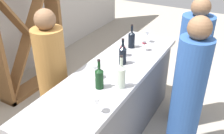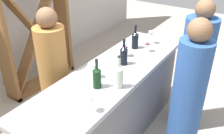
# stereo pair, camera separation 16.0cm
# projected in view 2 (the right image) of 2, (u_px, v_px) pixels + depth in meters

# --- Properties ---
(bar_counter) EXTENTS (2.29, 0.66, 0.94)m
(bar_counter) POSITION_uv_depth(u_px,v_px,m) (112.00, 107.00, 2.81)
(bar_counter) COLOR slate
(bar_counter) RESTS_ON ground
(wine_rack) EXTENTS (1.20, 0.28, 1.75)m
(wine_rack) POSITION_uv_depth(u_px,v_px,m) (36.00, 32.00, 3.73)
(wine_rack) COLOR brown
(wine_rack) RESTS_ON ground
(wine_bottle_leftmost_dark_green) EXTENTS (0.08, 0.08, 0.29)m
(wine_bottle_leftmost_dark_green) POSITION_uv_depth(u_px,v_px,m) (97.00, 77.00, 2.27)
(wine_bottle_leftmost_dark_green) COLOR black
(wine_bottle_leftmost_dark_green) RESTS_ON bar_counter
(wine_bottle_second_left_clear_pale) EXTENTS (0.08, 0.08, 0.32)m
(wine_bottle_second_left_clear_pale) POSITION_uv_depth(u_px,v_px,m) (119.00, 76.00, 2.27)
(wine_bottle_second_left_clear_pale) COLOR #B7C6B2
(wine_bottle_second_left_clear_pale) RESTS_ON bar_counter
(wine_bottle_center_near_black) EXTENTS (0.08, 0.08, 0.29)m
(wine_bottle_center_near_black) POSITION_uv_depth(u_px,v_px,m) (124.00, 55.00, 2.67)
(wine_bottle_center_near_black) COLOR black
(wine_bottle_center_near_black) RESTS_ON bar_counter
(wine_bottle_second_right_near_black) EXTENTS (0.08, 0.08, 0.30)m
(wine_bottle_second_right_near_black) POSITION_uv_depth(u_px,v_px,m) (135.00, 40.00, 3.03)
(wine_bottle_second_right_near_black) COLOR black
(wine_bottle_second_right_near_black) RESTS_ON bar_counter
(wine_glass_near_left) EXTENTS (0.07, 0.07, 0.15)m
(wine_glass_near_left) POSITION_uv_depth(u_px,v_px,m) (91.00, 101.00, 1.97)
(wine_glass_near_left) COLOR white
(wine_glass_near_left) RESTS_ON bar_counter
(wine_glass_near_center) EXTENTS (0.07, 0.07, 0.15)m
(wine_glass_near_center) POSITION_uv_depth(u_px,v_px,m) (148.00, 44.00, 2.95)
(wine_glass_near_center) COLOR white
(wine_glass_near_center) RESTS_ON bar_counter
(wine_glass_near_right) EXTENTS (0.08, 0.08, 0.16)m
(wine_glass_near_right) POSITION_uv_depth(u_px,v_px,m) (152.00, 35.00, 3.16)
(wine_glass_near_right) COLOR white
(wine_glass_near_right) RESTS_ON bar_counter
(wine_glass_far_left) EXTENTS (0.08, 0.08, 0.16)m
(wine_glass_far_left) POSITION_uv_depth(u_px,v_px,m) (125.00, 48.00, 2.84)
(wine_glass_far_left) COLOR white
(wine_glass_far_left) RESTS_ON bar_counter
(wine_glass_far_center) EXTENTS (0.08, 0.08, 0.15)m
(wine_glass_far_center) POSITION_uv_depth(u_px,v_px,m) (94.00, 68.00, 2.43)
(wine_glass_far_center) COLOR white
(wine_glass_far_center) RESTS_ON bar_counter
(person_left_guest) EXTENTS (0.45, 0.45, 1.61)m
(person_left_guest) POSITION_uv_depth(u_px,v_px,m) (194.00, 73.00, 2.93)
(person_left_guest) COLOR #284C8C
(person_left_guest) RESTS_ON ground
(person_center_guest) EXTENTS (0.40, 0.40, 1.59)m
(person_center_guest) POSITION_uv_depth(u_px,v_px,m) (187.00, 101.00, 2.46)
(person_center_guest) COLOR #284C8C
(person_center_guest) RESTS_ON ground
(person_right_guest) EXTENTS (0.35, 0.35, 1.58)m
(person_right_guest) POSITION_uv_depth(u_px,v_px,m) (55.00, 82.00, 2.78)
(person_right_guest) COLOR #9E6B33
(person_right_guest) RESTS_ON ground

